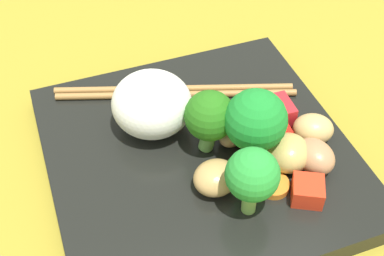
# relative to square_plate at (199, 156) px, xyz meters

# --- Properties ---
(ground_plane) EXTENTS (1.10, 1.10, 0.02)m
(ground_plane) POSITION_rel_square_plate_xyz_m (0.00, 0.00, -0.02)
(ground_plane) COLOR olive
(square_plate) EXTENTS (0.28, 0.28, 0.02)m
(square_plate) POSITION_rel_square_plate_xyz_m (0.00, 0.00, 0.00)
(square_plate) COLOR black
(square_plate) RESTS_ON ground_plane
(rice_mound) EXTENTS (0.10, 0.10, 0.06)m
(rice_mound) POSITION_rel_square_plate_xyz_m (-0.04, -0.03, 0.04)
(rice_mound) COLOR white
(rice_mound) RESTS_ON square_plate
(broccoli_floret_0) EXTENTS (0.04, 0.04, 0.06)m
(broccoli_floret_0) POSITION_rel_square_plate_xyz_m (0.07, 0.02, 0.05)
(broccoli_floret_0) COLOR #83C050
(broccoli_floret_0) RESTS_ON square_plate
(broccoli_floret_1) EXTENTS (0.05, 0.05, 0.07)m
(broccoli_floret_1) POSITION_rel_square_plate_xyz_m (0.02, 0.04, 0.05)
(broccoli_floret_1) COLOR #7EB559
(broccoli_floret_1) RESTS_ON square_plate
(broccoli_floret_2) EXTENTS (0.04, 0.04, 0.06)m
(broccoli_floret_2) POSITION_rel_square_plate_xyz_m (0.00, 0.01, 0.05)
(broccoli_floret_2) COLOR #76BB54
(broccoli_floret_2) RESTS_ON square_plate
(carrot_slice_0) EXTENTS (0.03, 0.03, 0.01)m
(carrot_slice_0) POSITION_rel_square_plate_xyz_m (0.04, 0.03, 0.01)
(carrot_slice_0) COLOR orange
(carrot_slice_0) RESTS_ON square_plate
(carrot_slice_1) EXTENTS (0.03, 0.03, 0.01)m
(carrot_slice_1) POSITION_rel_square_plate_xyz_m (0.06, 0.05, 0.01)
(carrot_slice_1) COLOR orange
(carrot_slice_1) RESTS_ON square_plate
(carrot_slice_2) EXTENTS (0.03, 0.03, 0.01)m
(carrot_slice_2) POSITION_rel_square_plate_xyz_m (-0.03, 0.05, 0.01)
(carrot_slice_2) COLOR orange
(carrot_slice_2) RESTS_ON square_plate
(pepper_chunk_0) EXTENTS (0.02, 0.02, 0.02)m
(pepper_chunk_0) POSITION_rel_square_plate_xyz_m (0.01, 0.07, 0.02)
(pepper_chunk_0) COLOR red
(pepper_chunk_0) RESTS_ON square_plate
(pepper_chunk_1) EXTENTS (0.03, 0.03, 0.02)m
(pepper_chunk_1) POSITION_rel_square_plate_xyz_m (0.01, 0.05, 0.02)
(pepper_chunk_1) COLOR red
(pepper_chunk_1) RESTS_ON square_plate
(pepper_chunk_2) EXTENTS (0.03, 0.03, 0.02)m
(pepper_chunk_2) POSITION_rel_square_plate_xyz_m (-0.01, 0.08, 0.02)
(pepper_chunk_2) COLOR red
(pepper_chunk_2) RESTS_ON square_plate
(pepper_chunk_3) EXTENTS (0.03, 0.03, 0.02)m
(pepper_chunk_3) POSITION_rel_square_plate_xyz_m (0.08, 0.07, 0.02)
(pepper_chunk_3) COLOR red
(pepper_chunk_3) RESTS_ON square_plate
(chicken_piece_0) EXTENTS (0.05, 0.04, 0.03)m
(chicken_piece_0) POSITION_rel_square_plate_xyz_m (0.05, 0.09, 0.02)
(chicken_piece_0) COLOR tan
(chicken_piece_0) RESTS_ON square_plate
(chicken_piece_1) EXTENTS (0.04, 0.05, 0.03)m
(chicken_piece_1) POSITION_rel_square_plate_xyz_m (0.05, -0.00, 0.02)
(chicken_piece_1) COLOR tan
(chicken_piece_1) RESTS_ON square_plate
(chicken_piece_2) EXTENTS (0.04, 0.04, 0.02)m
(chicken_piece_2) POSITION_rel_square_plate_xyz_m (-0.00, 0.03, 0.02)
(chicken_piece_2) COLOR tan
(chicken_piece_2) RESTS_ON square_plate
(chicken_piece_3) EXTENTS (0.04, 0.05, 0.03)m
(chicken_piece_3) POSITION_rel_square_plate_xyz_m (0.02, 0.10, 0.02)
(chicken_piece_3) COLOR tan
(chicken_piece_3) RESTS_ON square_plate
(chicken_piece_4) EXTENTS (0.05, 0.05, 0.03)m
(chicken_piece_4) POSITION_rel_square_plate_xyz_m (0.04, 0.07, 0.02)
(chicken_piece_4) COLOR tan
(chicken_piece_4) RESTS_ON square_plate
(chopstick_pair) EXTENTS (0.08, 0.23, 0.01)m
(chopstick_pair) POSITION_rel_square_plate_xyz_m (-0.08, 0.00, 0.01)
(chopstick_pair) COLOR #A5753C
(chopstick_pair) RESTS_ON square_plate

